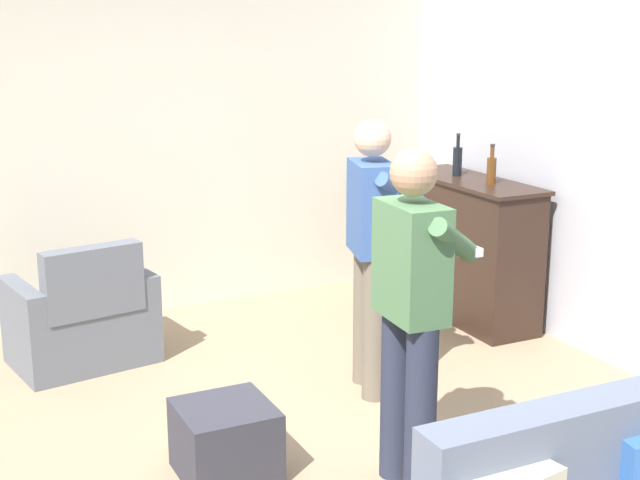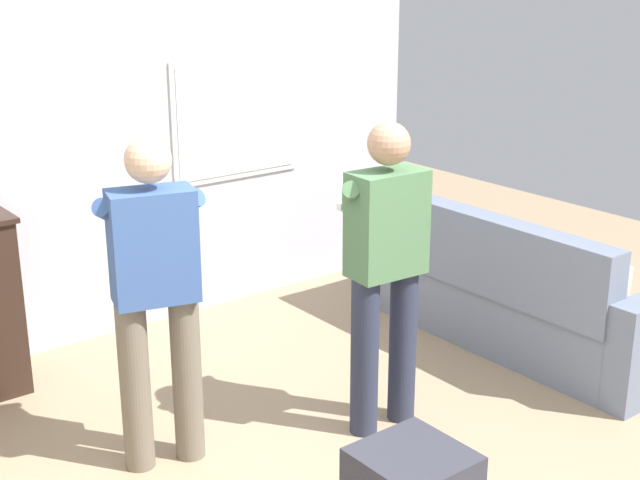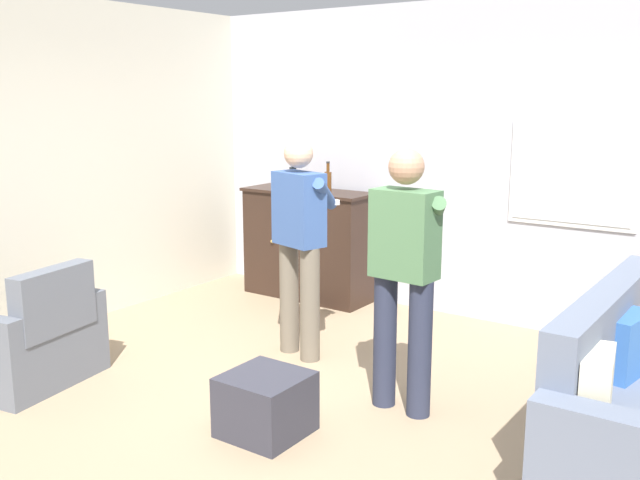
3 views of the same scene
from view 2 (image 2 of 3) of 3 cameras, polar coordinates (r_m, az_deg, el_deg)
wall_back_with_window at (r=5.93m, az=-14.15°, el=6.93°), size 5.20×0.15×2.80m
couch at (r=5.93m, az=11.29°, el=-3.38°), size 0.57×2.28×0.92m
person_standing_left at (r=4.36m, az=-10.50°, el=-3.05°), size 0.54×0.52×1.68m
person_standing_right at (r=4.64m, az=4.16°, el=-1.48°), size 0.56×0.49×1.68m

